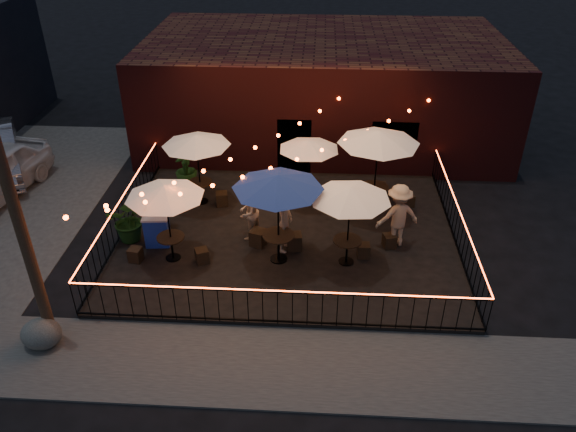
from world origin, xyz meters
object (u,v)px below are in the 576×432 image
cafe_table_0 (165,192)px  cafe_table_3 (309,146)px  cafe_table_4 (351,194)px  cooler (157,230)px  cafe_table_1 (196,141)px  cafe_table_2 (278,183)px  boulder (41,334)px  utility_pole (10,192)px  cafe_table_5 (379,138)px

cafe_table_0 → cafe_table_3: cafe_table_0 is taller
cafe_table_4 → cooler: size_ratio=2.83×
cafe_table_4 → cafe_table_1: bearing=146.7°
cafe_table_0 → cafe_table_4: size_ratio=1.03×
cafe_table_2 → boulder: size_ratio=2.94×
cafe_table_2 → cooler: size_ratio=2.78×
cafe_table_1 → cooler: (-0.80, -2.52, -1.70)m
utility_pole → cooler: size_ratio=8.24×
utility_pole → cafe_table_4: (7.14, 3.23, -1.65)m
cafe_table_3 → utility_pole: bearing=-131.8°
cafe_table_4 → cafe_table_3: bearing=108.9°
cafe_table_0 → cafe_table_4: 4.92m
cafe_table_2 → boulder: 6.77m
cafe_table_0 → cafe_table_1: cafe_table_1 is taller
cafe_table_1 → cafe_table_2: size_ratio=0.92×
cafe_table_4 → cafe_table_2: bearing=179.6°
cafe_table_2 → cafe_table_3: size_ratio=1.07×
cafe_table_1 → cafe_table_5: 5.66m
cafe_table_2 → cooler: (-3.59, 0.55, -1.98)m
cafe_table_3 → cooler: size_ratio=2.60×
utility_pole → cafe_table_5: (8.08, 6.11, -1.32)m
cafe_table_0 → cafe_table_5: cafe_table_5 is taller
cafe_table_2 → cafe_table_0: bearing=-177.8°
cafe_table_5 → cooler: 7.14m
cafe_table_3 → cafe_table_0: bearing=-136.5°
cafe_table_4 → cooler: bearing=174.1°
cafe_table_1 → cafe_table_4: 5.63m
cafe_table_2 → cafe_table_5: size_ratio=0.97×
cafe_table_5 → boulder: 10.63m
cooler → cafe_table_3: bearing=28.1°
cafe_table_2 → boulder: (-5.31, -3.54, -2.26)m
cafe_table_2 → cooler: bearing=171.2°
cafe_table_1 → cafe_table_5: (5.64, -0.20, 0.34)m
cooler → cafe_table_5: bearing=14.2°
cafe_table_4 → cooler: 5.79m
cafe_table_0 → boulder: bearing=-124.0°
boulder → cafe_table_3: bearing=49.1°
cooler → boulder: (-1.72, -4.09, -0.28)m
utility_pole → cafe_table_5: bearing=37.1°
cafe_table_4 → cafe_table_0: bearing=-178.8°
cafe_table_0 → cooler: 1.89m
cafe_table_3 → cafe_table_4: (1.18, -3.45, 0.23)m
cooler → boulder: 4.45m
cafe_table_0 → boulder: size_ratio=3.08×
cafe_table_2 → cooler: cafe_table_2 is taller
cafe_table_0 → cafe_table_2: cafe_table_2 is taller
utility_pole → cooler: bearing=66.7°
utility_pole → cafe_table_4: size_ratio=2.91×
cafe_table_4 → cafe_table_5: bearing=72.1°
cafe_table_0 → cooler: bearing=131.1°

